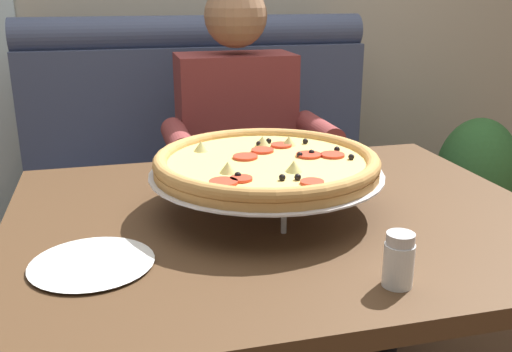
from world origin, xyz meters
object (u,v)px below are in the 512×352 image
Objects in this scene: dining_table at (279,249)px; diner_main at (243,149)px; booth_bench at (210,209)px; plate_near_left at (92,260)px; shaker_pepper_flakes at (398,264)px; potted_plant at (475,187)px; pizza at (266,164)px.

dining_table is 0.94× the size of diner_main.
plate_near_left is (-0.41, -1.11, 0.36)m from booth_bench.
potted_plant is at bearing 50.04° from shaker_pepper_flakes.
pizza is 0.44m from plate_near_left.
plate_near_left is (-0.48, -0.84, 0.05)m from diner_main.
dining_table is at bearing -141.69° from potted_plant.
shaker_pepper_flakes is at bearing -74.69° from dining_table.
dining_table is at bearing -54.70° from pizza.
booth_bench reaches higher than dining_table.
booth_bench is 1.23m from plate_near_left.
potted_plant is at bearing 13.33° from diner_main.
diner_main is at bearing 60.42° from plate_near_left.
shaker_pepper_flakes is at bearing -22.08° from plate_near_left.
pizza is 2.31× the size of plate_near_left.
diner_main is 2.42× the size of pizza.
plate_near_left is (-0.41, -0.16, 0.10)m from dining_table.
diner_main is (0.07, -0.27, 0.31)m from booth_bench.
plate_near_left is (-0.38, -0.19, -0.10)m from pizza.
plate_near_left reaches higher than dining_table.
plate_near_left is 1.99m from potted_plant.
potted_plant is (1.13, 0.27, -0.32)m from diner_main.
diner_main is 1.20m from potted_plant.
pizza is (-0.09, -0.65, 0.15)m from diner_main.
potted_plant is at bearing 36.83° from pizza.
pizza is 1.60m from potted_plant.
booth_bench is 6.17× the size of plate_near_left.
pizza reaches higher than shaker_pepper_flakes.
shaker_pepper_flakes is 1.76m from potted_plant.
dining_table is 12.50× the size of shaker_pepper_flakes.
booth_bench reaches higher than potted_plant.
diner_main is at bearing -74.97° from booth_bench.
shaker_pepper_flakes reaches higher than dining_table.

